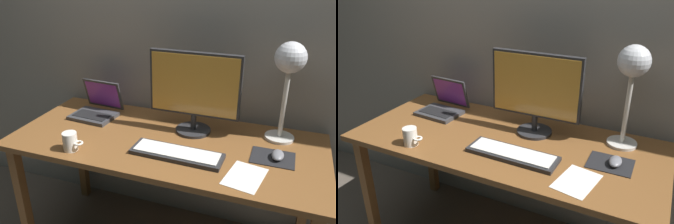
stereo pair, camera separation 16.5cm
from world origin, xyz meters
The scene contains 10 objects.
back_wall centered at (0.00, 0.40, 1.30)m, with size 4.80×0.06×2.60m, color gray.
desk centered at (0.00, 0.00, 0.66)m, with size 1.60×0.70×0.74m.
monitor centered at (0.11, 0.14, 0.98)m, with size 0.48×0.19×0.44m.
keyboard_main centered at (0.11, -0.13, 0.75)m, with size 0.44×0.15×0.03m.
laptop centered at (-0.49, 0.16, 0.80)m, with size 0.27×0.25×0.20m.
desk_lamp centered at (0.55, 0.21, 1.12)m, with size 0.15×0.15×0.51m.
mousepad centered at (0.54, 0.00, 0.74)m, with size 0.20×0.16×0.00m, color black.
mouse centered at (0.56, 0.00, 0.76)m, with size 0.06×0.10×0.03m, color slate.
coffee_mug centered at (-0.39, -0.26, 0.79)m, with size 0.11×0.07×0.09m.
paper_sheet_near_mouse centered at (0.44, -0.20, 0.74)m, with size 0.15×0.21×0.00m, color white.
Camera 1 is at (0.55, -1.47, 1.58)m, focal length 36.71 mm.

